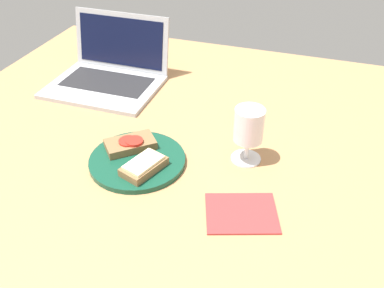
{
  "coord_description": "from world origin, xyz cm",
  "views": [
    {
      "loc": [
        32.25,
        -77.8,
        66.29
      ],
      "look_at": [
        6.13,
        -0.82,
        8.0
      ],
      "focal_mm": 40.0,
      "sensor_mm": 36.0,
      "label": 1
    }
  ],
  "objects_px": {
    "sandwich_with_tomato": "(131,144)",
    "sandwich_with_cheese": "(144,166)",
    "wine_glass": "(249,127)",
    "laptop": "(110,71)",
    "plate": "(137,160)",
    "napkin": "(241,213)"
  },
  "relations": [
    {
      "from": "sandwich_with_cheese",
      "to": "plate",
      "type": "bearing_deg",
      "value": 133.96
    },
    {
      "from": "plate",
      "to": "sandwich_with_cheese",
      "type": "relative_size",
      "value": 1.92
    },
    {
      "from": "plate",
      "to": "sandwich_with_tomato",
      "type": "height_order",
      "value": "sandwich_with_tomato"
    },
    {
      "from": "plate",
      "to": "napkin",
      "type": "height_order",
      "value": "plate"
    },
    {
      "from": "sandwich_with_tomato",
      "to": "wine_glass",
      "type": "relative_size",
      "value": 0.95
    },
    {
      "from": "wine_glass",
      "to": "laptop",
      "type": "distance_m",
      "value": 0.56
    },
    {
      "from": "wine_glass",
      "to": "laptop",
      "type": "xyz_separation_m",
      "value": [
        -0.5,
        0.26,
        -0.05
      ]
    },
    {
      "from": "sandwich_with_tomato",
      "to": "sandwich_with_cheese",
      "type": "distance_m",
      "value": 0.1
    },
    {
      "from": "sandwich_with_tomato",
      "to": "sandwich_with_cheese",
      "type": "relative_size",
      "value": 1.1
    },
    {
      "from": "sandwich_with_tomato",
      "to": "napkin",
      "type": "height_order",
      "value": "sandwich_with_tomato"
    },
    {
      "from": "plate",
      "to": "wine_glass",
      "type": "bearing_deg",
      "value": 21.75
    },
    {
      "from": "napkin",
      "to": "sandwich_with_cheese",
      "type": "bearing_deg",
      "value": 167.74
    },
    {
      "from": "sandwich_with_cheese",
      "to": "laptop",
      "type": "distance_m",
      "value": 0.48
    },
    {
      "from": "sandwich_with_tomato",
      "to": "plate",
      "type": "bearing_deg",
      "value": -46.31
    },
    {
      "from": "sandwich_with_cheese",
      "to": "laptop",
      "type": "xyz_separation_m",
      "value": [
        -0.29,
        0.39,
        0.01
      ]
    },
    {
      "from": "wine_glass",
      "to": "napkin",
      "type": "bearing_deg",
      "value": -79.91
    },
    {
      "from": "wine_glass",
      "to": "laptop",
      "type": "relative_size",
      "value": 0.42
    },
    {
      "from": "plate",
      "to": "napkin",
      "type": "relative_size",
      "value": 1.56
    },
    {
      "from": "sandwich_with_cheese",
      "to": "napkin",
      "type": "height_order",
      "value": "sandwich_with_cheese"
    },
    {
      "from": "sandwich_with_tomato",
      "to": "wine_glass",
      "type": "bearing_deg",
      "value": 12.8
    },
    {
      "from": "sandwich_with_tomato",
      "to": "sandwich_with_cheese",
      "type": "height_order",
      "value": "sandwich_with_tomato"
    },
    {
      "from": "sandwich_with_cheese",
      "to": "sandwich_with_tomato",
      "type": "bearing_deg",
      "value": 133.83
    }
  ]
}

